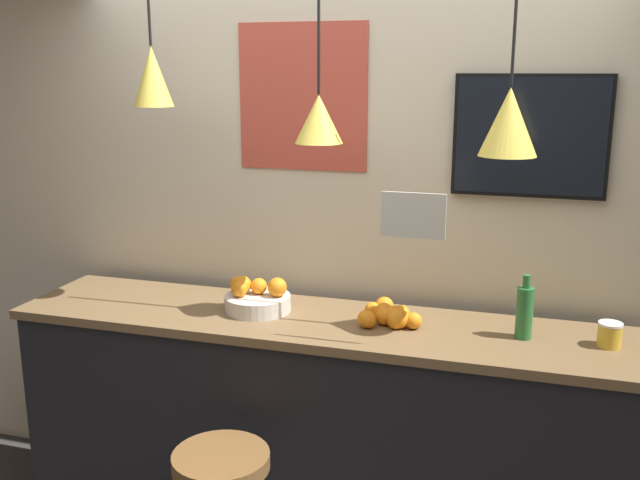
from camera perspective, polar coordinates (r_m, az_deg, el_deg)
The scene contains 12 objects.
back_wall at distance 3.34m, azimuth 2.00°, elevation 2.01°, with size 8.00×0.06×2.90m.
service_counter at distance 3.29m, azimuth -0.00°, elevation -15.13°, with size 2.71×0.58×1.07m.
fruit_bowl at distance 3.18m, azimuth -5.10°, elevation -4.68°, with size 0.29×0.29×0.16m.
orange_pile at distance 3.02m, azimuth 5.48°, elevation -6.02°, with size 0.26×0.25×0.08m.
juice_bottle at distance 2.95m, azimuth 16.05°, elevation -5.52°, with size 0.07×0.07×0.26m.
spread_jar at distance 2.98m, azimuth 22.16°, elevation -7.03°, with size 0.09×0.09×0.10m.
pendant_lamp_left at distance 3.17m, azimuth -13.27°, elevation 12.68°, with size 0.17×0.17×0.84m.
pendant_lamp_middle at distance 2.88m, azimuth -0.10°, elevation 9.79°, with size 0.19×0.19×0.98m.
pendant_lamp_right at distance 2.76m, azimuth 14.89°, elevation 9.20°, with size 0.22×0.22×1.00m.
mounted_tv at distance 3.13m, azimuth 16.47°, elevation 7.96°, with size 0.63×0.04×0.51m.
hanging_menu_board at distance 2.64m, azimuth 7.46°, elevation 1.96°, with size 0.24×0.01×0.17m.
wall_poster at distance 3.30m, azimuth -1.43°, elevation 11.35°, with size 0.61×0.01×0.66m.
Camera 1 is at (0.84, -2.17, 2.12)m, focal length 40.00 mm.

